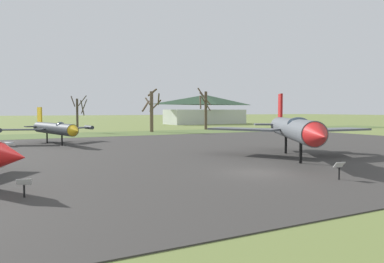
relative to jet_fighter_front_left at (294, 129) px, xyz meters
name	(u,v)px	position (x,y,z in m)	size (l,w,h in m)	color
ground_plane	(258,174)	(-6.68, -4.17, -2.37)	(600.00, 600.00, 0.00)	olive
asphalt_apron	(167,152)	(-6.68, 9.13, -2.35)	(74.85, 44.32, 0.05)	#383533
grass_verge_strip	(92,135)	(-6.68, 37.29, -2.34)	(134.85, 12.00, 0.06)	#536834
jet_fighter_front_left	(294,129)	(0.00, 0.00, 0.00)	(12.64, 15.55, 5.37)	#565B60
info_placard_front_left	(339,168)	(-4.24, -8.02, -1.71)	(0.62, 0.43, 1.02)	black
info_placard_front_right	(24,186)	(-19.56, -4.60, -1.82)	(0.64, 0.33, 0.87)	black
jet_fighter_rear_center	(54,128)	(-14.52, 21.96, -0.55)	(10.99, 12.63, 4.19)	#33383D
bare_tree_right_of_center	(78,113)	(-7.40, 44.26, 1.07)	(2.61, 2.96, 6.42)	#42382D
bare_tree_far_right	(152,109)	(4.28, 39.78, 1.71)	(3.59, 3.50, 7.72)	brown
bare_tree_backdrop_extra	(205,107)	(16.62, 42.43, 2.04)	(2.09, 3.24, 8.27)	brown
visitor_building	(205,109)	(33.49, 71.35, 1.75)	(24.18, 9.80, 8.27)	beige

